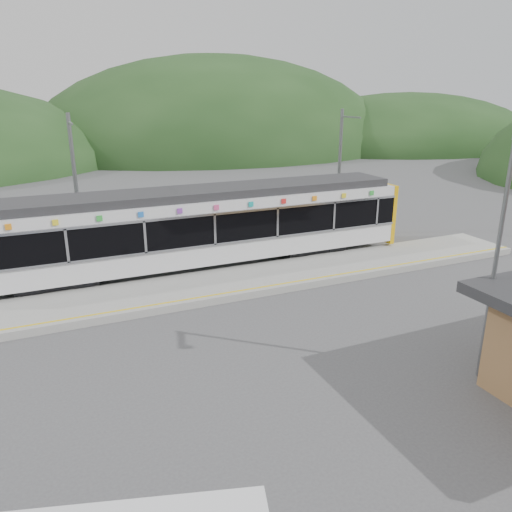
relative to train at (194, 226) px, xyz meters
name	(u,v)px	position (x,y,z in m)	size (l,w,h in m)	color
ground	(302,309)	(2.33, -6.00, -2.06)	(120.00, 120.00, 0.00)	#4C4C4F
hills	(357,251)	(8.52, -0.71, -2.06)	(146.00, 149.00, 26.00)	#1E3D19
platform	(265,278)	(2.33, -2.70, -1.91)	(26.00, 3.20, 0.30)	#9E9E99
yellow_line	(279,284)	(2.33, -4.00, -1.76)	(26.00, 0.10, 0.01)	yellow
train	(194,226)	(0.00, 0.00, 0.00)	(20.44, 3.01, 3.74)	black
catenary_mast_west	(76,190)	(-4.67, 2.56, 1.58)	(0.18, 1.80, 7.00)	slate
catenary_mast_east	(340,171)	(9.33, 2.56, 1.58)	(0.18, 1.80, 7.00)	slate
lamp_post	(503,242)	(4.76, -12.28, 2.01)	(0.38, 1.22, 6.86)	slate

